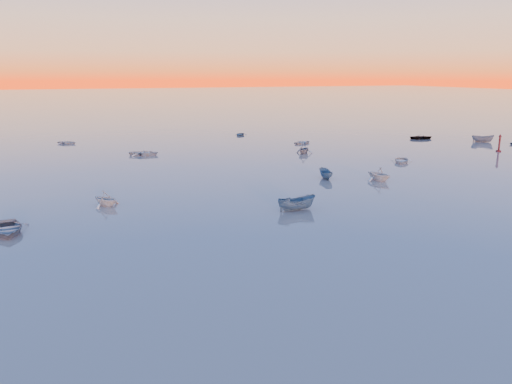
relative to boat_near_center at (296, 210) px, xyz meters
name	(u,v)px	position (x,y,z in m)	size (l,w,h in m)	color
ground	(152,128)	(-0.42, 75.14, 0.00)	(600.00, 600.00, 0.00)	slate
moored_fleet	(209,161)	(-0.42, 28.14, 0.00)	(124.00, 58.00, 1.20)	silver
boat_near_center	(296,210)	(0.00, 0.00, 0.00)	(3.80, 1.61, 1.31)	#3E5F77
boat_near_right	(379,180)	(14.71, 8.32, 0.00)	(3.50, 1.58, 1.23)	silver
channel_marker	(499,144)	(45.53, 20.01, 1.14)	(0.81, 0.81, 2.88)	#4D1011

